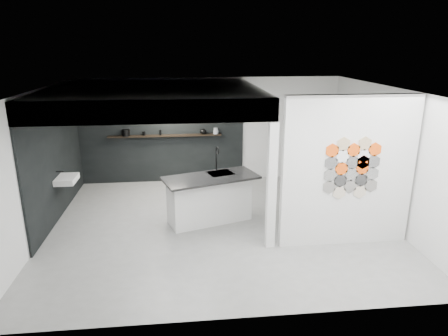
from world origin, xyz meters
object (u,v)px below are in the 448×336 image
glass_vase (216,131)px  utensil_cup (144,134)px  glass_bowl (216,132)px  bottle_dark (160,133)px  kitchen_island (210,198)px  kettle (203,132)px  partition_panel (348,172)px  wall_basin (67,179)px  stockpot (126,133)px

glass_vase → utensil_cup: size_ratio=1.58×
glass_bowl → bottle_dark: size_ratio=0.98×
bottle_dark → utensil_cup: 0.43m
kitchen_island → kettle: 2.78m
partition_panel → kettle: size_ratio=16.88×
wall_basin → glass_bowl: 4.00m
glass_bowl → bottle_dark: bottle_dark is taller
partition_panel → bottle_dark: 5.24m
glass_bowl → kitchen_island: bearing=-97.9°
wall_basin → glass_bowl: bearing=31.3°
kettle → utensil_cup: (-1.56, 0.00, -0.02)m
utensil_cup → kitchen_island: bearing=-59.8°
wall_basin → kitchen_island: (3.03, -0.57, -0.33)m
partition_panel → kettle: (-2.41, 3.87, -0.01)m
wall_basin → utensil_cup: size_ratio=5.96×
utensil_cup → kettle: bearing=0.0°
stockpot → glass_bowl: (2.37, 0.00, -0.04)m
glass_bowl → utensil_cup: utensil_cup is taller
glass_bowl → glass_vase: bearing=0.0°
stockpot → glass_vase: size_ratio=1.29×
glass_vase → bottle_dark: bearing=180.0°
glass_bowl → bottle_dark: bearing=180.0°
stockpot → bottle_dark: (0.90, 0.00, -0.01)m
kettle → glass_vase: glass_vase is taller
bottle_dark → glass_vase: bearing=0.0°
glass_vase → utensil_cup: bearing=180.0°
wall_basin → kettle: kettle is taller
partition_panel → kettle: bearing=122.0°
utensil_cup → wall_basin: bearing=-125.8°
wall_basin → glass_vase: (3.39, 2.07, 0.55)m
partition_panel → stockpot: bearing=139.0°
stockpot → glass_vase: 2.37m
glass_bowl → kettle: bearing=180.0°
glass_vase → utensil_cup: (-1.90, 0.00, -0.03)m
kitchen_island → stockpot: bearing=109.2°
kitchen_island → utensil_cup: 3.17m
partition_panel → kitchen_island: 2.87m
glass_bowl → utensil_cup: 1.90m
kitchen_island → wall_basin: bearing=151.2°
stockpot → bottle_dark: stockpot is taller
glass_vase → bottle_dark: glass_vase is taller
glass_bowl → glass_vase: glass_vase is taller
glass_bowl → glass_vase: (0.00, 0.00, 0.03)m
kitchen_island → utensil_cup: kitchen_island is taller
kitchen_island → utensil_cup: bearing=102.2°
kettle → wall_basin: bearing=-161.4°
stockpot → kettle: size_ratio=1.23×
stockpot → bottle_dark: bearing=0.0°
kettle → utensil_cup: size_ratio=1.65×
kitchen_island → glass_bowl: bearing=64.1°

